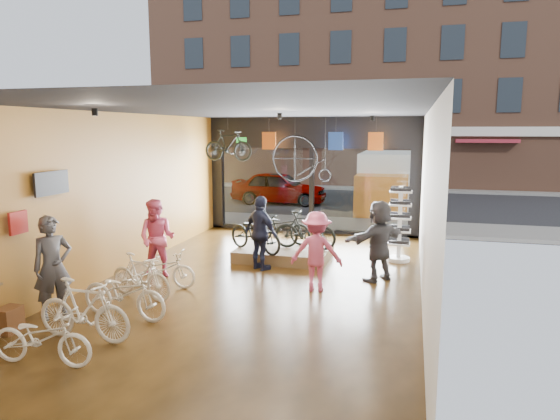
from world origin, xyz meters
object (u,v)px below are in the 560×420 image
(box_truck, at_px, (384,182))
(customer_3, at_px, (316,252))
(customer_0, at_px, (53,267))
(display_platform, at_px, (284,253))
(sunglasses_rack, at_px, (400,224))
(display_bike_left, at_px, (255,233))
(display_bike_right, at_px, (281,227))
(floor_bike_1, at_px, (83,310))
(floor_bike_0, at_px, (42,338))
(penny_farthing, at_px, (304,160))
(customer_2, at_px, (261,233))
(customer_1, at_px, (157,238))
(floor_bike_4, at_px, (162,269))
(customer_5, at_px, (379,241))
(street_car, at_px, (279,188))
(floor_bike_2, at_px, (124,293))
(hung_bike, at_px, (228,145))
(display_bike_mid, at_px, (305,230))

(box_truck, distance_m, customer_3, 11.08)
(customer_0, bearing_deg, display_platform, 5.31)
(customer_3, bearing_deg, sunglasses_rack, -122.73)
(display_bike_left, bearing_deg, display_bike_right, 9.86)
(floor_bike_1, xyz_separation_m, display_platform, (1.83, 5.91, -0.37))
(floor_bike_0, bearing_deg, display_platform, -20.07)
(box_truck, height_order, customer_3, box_truck)
(floor_bike_0, xyz_separation_m, penny_farthing, (1.98, 8.82, 2.09))
(floor_bike_0, bearing_deg, floor_bike_1, -7.59)
(customer_2, distance_m, sunglasses_rack, 3.66)
(display_bike_left, distance_m, customer_1, 2.54)
(floor_bike_4, xyz_separation_m, display_platform, (1.97, 3.04, -0.26))
(floor_bike_4, distance_m, customer_5, 4.86)
(floor_bike_1, relative_size, display_bike_left, 0.93)
(street_car, xyz_separation_m, floor_bike_0, (0.85, -16.45, -0.33))
(floor_bike_2, distance_m, hung_bike, 7.16)
(customer_0, bearing_deg, customer_1, 24.16)
(street_car, xyz_separation_m, sunglasses_rack, (5.69, -9.11, 0.24))
(display_platform, xyz_separation_m, display_bike_left, (-0.61, -0.60, 0.64))
(floor_bike_2, xyz_separation_m, hung_bike, (-0.50, 6.71, 2.46))
(box_truck, height_order, floor_bike_2, box_truck)
(floor_bike_4, xyz_separation_m, display_bike_right, (1.76, 3.53, 0.35))
(floor_bike_0, distance_m, floor_bike_2, 1.95)
(customer_2, height_order, hung_bike, hung_bike)
(customer_1, height_order, sunglasses_rack, sunglasses_rack)
(display_bike_left, relative_size, customer_0, 0.98)
(floor_bike_0, bearing_deg, floor_bike_2, -8.51)
(display_bike_right, bearing_deg, display_bike_mid, -113.46)
(sunglasses_rack, bearing_deg, customer_3, -99.93)
(floor_bike_2, relative_size, display_bike_right, 1.03)
(customer_0, distance_m, penny_farthing, 7.96)
(box_truck, xyz_separation_m, display_bike_right, (-2.31, -8.15, -0.46))
(floor_bike_0, bearing_deg, customer_1, 2.48)
(floor_bike_0, xyz_separation_m, floor_bike_2, (0.13, 1.94, 0.05))
(box_truck, height_order, customer_0, box_truck)
(street_car, xyz_separation_m, display_bike_right, (2.52, -9.15, 0.01))
(street_car, xyz_separation_m, customer_1, (0.29, -11.99, 0.17))
(hung_bike, bearing_deg, customer_1, -175.97)
(floor_bike_2, distance_m, display_bike_mid, 5.38)
(display_bike_mid, distance_m, customer_1, 3.80)
(street_car, bearing_deg, floor_bike_4, -176.58)
(floor_bike_1, relative_size, penny_farthing, 0.99)
(customer_3, bearing_deg, display_platform, -64.97)
(display_platform, relative_size, customer_0, 1.27)
(customer_0, distance_m, customer_2, 4.82)
(floor_bike_0, bearing_deg, customer_2, -20.46)
(floor_bike_4, relative_size, penny_farthing, 0.89)
(customer_1, height_order, customer_2, same)
(display_bike_left, bearing_deg, hung_bike, 64.21)
(box_truck, bearing_deg, hung_bike, -122.57)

